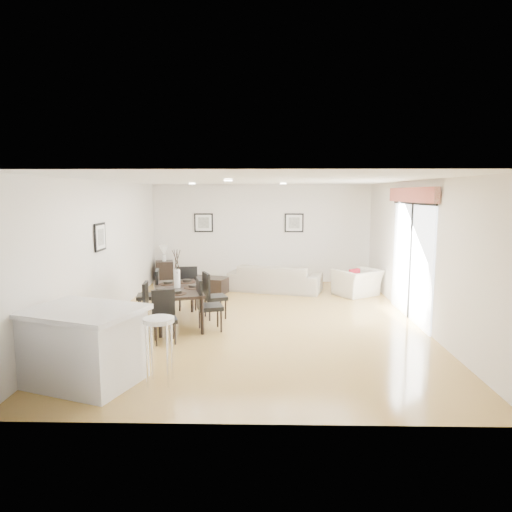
{
  "coord_description": "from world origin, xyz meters",
  "views": [
    {
      "loc": [
        0.13,
        -8.6,
        2.46
      ],
      "look_at": [
        -0.07,
        0.4,
        1.22
      ],
      "focal_mm": 32.0,
      "sensor_mm": 36.0,
      "label": 1
    }
  ],
  "objects_px": {
    "side_table": "(164,272)",
    "bar_stool": "(159,327)",
    "armchair": "(357,282)",
    "dining_chair_head": "(164,313)",
    "coffee_table": "(208,285)",
    "dining_chair_wnear": "(140,303)",
    "dining_chair_efar": "(211,293)",
    "dining_chair_enear": "(205,302)",
    "sofa": "(275,278)",
    "kitchen_island": "(84,345)",
    "dining_table": "(177,291)",
    "dining_chair_foot": "(187,285)",
    "dining_chair_wfar": "(152,291)"
  },
  "relations": [
    {
      "from": "side_table",
      "to": "bar_stool",
      "type": "bearing_deg",
      "value": -77.97
    },
    {
      "from": "armchair",
      "to": "bar_stool",
      "type": "distance_m",
      "value": 6.37
    },
    {
      "from": "armchair",
      "to": "dining_chair_head",
      "type": "relative_size",
      "value": 1.14
    },
    {
      "from": "coffee_table",
      "to": "side_table",
      "type": "relative_size",
      "value": 1.55
    },
    {
      "from": "dining_chair_wnear",
      "to": "dining_chair_efar",
      "type": "xyz_separation_m",
      "value": [
        1.19,
        0.8,
        0.03
      ]
    },
    {
      "from": "dining_chair_enear",
      "to": "side_table",
      "type": "bearing_deg",
      "value": 4.94
    },
    {
      "from": "dining_chair_wnear",
      "to": "side_table",
      "type": "bearing_deg",
      "value": -178.92
    },
    {
      "from": "sofa",
      "to": "kitchen_island",
      "type": "relative_size",
      "value": 1.35
    },
    {
      "from": "sofa",
      "to": "armchair",
      "type": "bearing_deg",
      "value": -177.77
    },
    {
      "from": "dining_table",
      "to": "dining_chair_wnear",
      "type": "xyz_separation_m",
      "value": [
        -0.59,
        -0.41,
        -0.14
      ]
    },
    {
      "from": "dining_table",
      "to": "dining_chair_efar",
      "type": "bearing_deg",
      "value": 17.28
    },
    {
      "from": "dining_chair_enear",
      "to": "bar_stool",
      "type": "relative_size",
      "value": 1.09
    },
    {
      "from": "dining_table",
      "to": "dining_chair_head",
      "type": "relative_size",
      "value": 2.13
    },
    {
      "from": "sofa",
      "to": "armchair",
      "type": "xyz_separation_m",
      "value": [
        1.98,
        -0.47,
        -0.02
      ]
    },
    {
      "from": "sofa",
      "to": "dining_chair_efar",
      "type": "bearing_deg",
      "value": 78.53
    },
    {
      "from": "dining_chair_efar",
      "to": "bar_stool",
      "type": "distance_m",
      "value": 3.15
    },
    {
      "from": "dining_chair_wnear",
      "to": "bar_stool",
      "type": "bearing_deg",
      "value": 15.02
    },
    {
      "from": "kitchen_island",
      "to": "armchair",
      "type": "bearing_deg",
      "value": 68.37
    },
    {
      "from": "dining_chair_wnear",
      "to": "dining_chair_enear",
      "type": "distance_m",
      "value": 1.18
    },
    {
      "from": "coffee_table",
      "to": "dining_table",
      "type": "bearing_deg",
      "value": -77.61
    },
    {
      "from": "dining_chair_wnear",
      "to": "side_table",
      "type": "relative_size",
      "value": 1.41
    },
    {
      "from": "sofa",
      "to": "dining_table",
      "type": "bearing_deg",
      "value": 72.75
    },
    {
      "from": "sofa",
      "to": "bar_stool",
      "type": "relative_size",
      "value": 2.61
    },
    {
      "from": "dining_table",
      "to": "kitchen_island",
      "type": "height_order",
      "value": "kitchen_island"
    },
    {
      "from": "dining_chair_foot",
      "to": "sofa",
      "type": "bearing_deg",
      "value": -142.51
    },
    {
      "from": "dining_chair_head",
      "to": "coffee_table",
      "type": "relative_size",
      "value": 0.9
    },
    {
      "from": "sofa",
      "to": "coffee_table",
      "type": "bearing_deg",
      "value": 22.94
    },
    {
      "from": "dining_chair_foot",
      "to": "bar_stool",
      "type": "height_order",
      "value": "dining_chair_foot"
    },
    {
      "from": "sofa",
      "to": "kitchen_island",
      "type": "bearing_deg",
      "value": 81.04
    },
    {
      "from": "sofa",
      "to": "side_table",
      "type": "bearing_deg",
      "value": -1.21
    },
    {
      "from": "sofa",
      "to": "bar_stool",
      "type": "xyz_separation_m",
      "value": [
        -1.61,
        -5.71,
        0.42
      ]
    },
    {
      "from": "dining_chair_enear",
      "to": "dining_chair_efar",
      "type": "relative_size",
      "value": 1.04
    },
    {
      "from": "sofa",
      "to": "dining_chair_foot",
      "type": "distance_m",
      "value": 2.71
    },
    {
      "from": "dining_chair_wfar",
      "to": "bar_stool",
      "type": "distance_m",
      "value": 3.3
    },
    {
      "from": "sofa",
      "to": "armchair",
      "type": "distance_m",
      "value": 2.03
    },
    {
      "from": "dining_chair_efar",
      "to": "kitchen_island",
      "type": "height_order",
      "value": "kitchen_island"
    },
    {
      "from": "dining_chair_efar",
      "to": "dining_chair_head",
      "type": "bearing_deg",
      "value": 133.89
    },
    {
      "from": "dining_chair_wfar",
      "to": "dining_chair_efar",
      "type": "relative_size",
      "value": 1.04
    },
    {
      "from": "dining_table",
      "to": "bar_stool",
      "type": "relative_size",
      "value": 2.09
    },
    {
      "from": "dining_chair_wnear",
      "to": "dining_chair_enear",
      "type": "xyz_separation_m",
      "value": [
        1.18,
        -0.03,
        0.05
      ]
    },
    {
      "from": "side_table",
      "to": "kitchen_island",
      "type": "relative_size",
      "value": 0.36
    },
    {
      "from": "dining_table",
      "to": "dining_chair_wnear",
      "type": "relative_size",
      "value": 2.1
    },
    {
      "from": "dining_chair_wfar",
      "to": "dining_chair_efar",
      "type": "bearing_deg",
      "value": 77.93
    },
    {
      "from": "sofa",
      "to": "dining_table",
      "type": "xyz_separation_m",
      "value": [
        -1.9,
        -2.97,
        0.29
      ]
    },
    {
      "from": "dining_table",
      "to": "kitchen_island",
      "type": "distance_m",
      "value": 2.83
    },
    {
      "from": "coffee_table",
      "to": "kitchen_island",
      "type": "distance_m",
      "value": 5.57
    },
    {
      "from": "armchair",
      "to": "dining_chair_wnear",
      "type": "distance_m",
      "value": 5.34
    },
    {
      "from": "dining_table",
      "to": "side_table",
      "type": "relative_size",
      "value": 2.96
    },
    {
      "from": "dining_chair_foot",
      "to": "dining_chair_wfar",
      "type": "bearing_deg",
      "value": 36.97
    },
    {
      "from": "dining_chair_enear",
      "to": "bar_stool",
      "type": "height_order",
      "value": "dining_chair_enear"
    }
  ]
}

